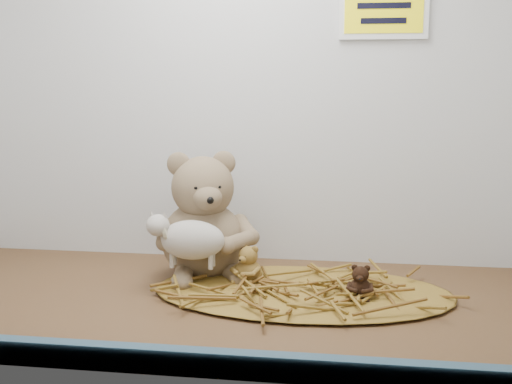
# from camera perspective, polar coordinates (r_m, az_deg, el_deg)

# --- Properties ---
(alcove_shell) EXTENTS (1.20, 0.60, 0.90)m
(alcove_shell) POSITION_cam_1_polar(r_m,az_deg,el_deg) (1.21, -3.03, 12.30)
(alcove_shell) COLOR #482B19
(alcove_shell) RESTS_ON ground
(front_rail) EXTENTS (1.19, 0.02, 0.04)m
(front_rail) POSITION_cam_1_polar(r_m,az_deg,el_deg) (0.92, -7.46, -14.61)
(front_rail) COLOR #375669
(front_rail) RESTS_ON shelf_floor
(straw_bed) EXTENTS (0.57, 0.33, 0.01)m
(straw_bed) POSITION_cam_1_polar(r_m,az_deg,el_deg) (1.23, 4.14, -8.81)
(straw_bed) COLOR brown
(straw_bed) RESTS_ON shelf_floor
(main_teddy) EXTENTS (0.28, 0.28, 0.26)m
(main_teddy) POSITION_cam_1_polar(r_m,az_deg,el_deg) (1.31, -4.76, -1.99)
(main_teddy) COLOR #927C59
(main_teddy) RESTS_ON shelf_floor
(toy_lamb) EXTENTS (0.16, 0.10, 0.11)m
(toy_lamb) POSITION_cam_1_polar(r_m,az_deg,el_deg) (1.23, -5.70, -4.26)
(toy_lamb) COLOR #BCB4A9
(toy_lamb) RESTS_ON main_teddy
(mini_teddy_tan) EXTENTS (0.09, 0.09, 0.08)m
(mini_teddy_tan) POSITION_cam_1_polar(r_m,az_deg,el_deg) (1.26, -0.64, -6.29)
(mini_teddy_tan) COLOR brown
(mini_teddy_tan) RESTS_ON straw_bed
(mini_teddy_brown) EXTENTS (0.05, 0.06, 0.06)m
(mini_teddy_brown) POSITION_cam_1_polar(r_m,az_deg,el_deg) (1.19, 9.27, -7.74)
(mini_teddy_brown) COLOR black
(mini_teddy_brown) RESTS_ON straw_bed
(wall_sign) EXTENTS (0.16, 0.01, 0.11)m
(wall_sign) POSITION_cam_1_polar(r_m,az_deg,el_deg) (1.40, 11.30, 15.92)
(wall_sign) COLOR #FFEE0D
(wall_sign) RESTS_ON back_wall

